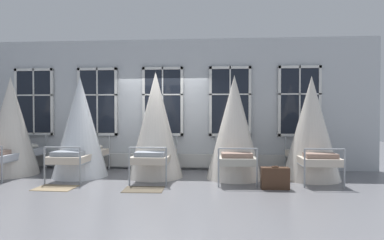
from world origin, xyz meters
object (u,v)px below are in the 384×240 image
at_px(cot_fourth, 234,129).
at_px(cot_fifth, 311,129).
at_px(cot_first, 11,128).
at_px(cot_second, 80,128).
at_px(cot_third, 156,126).
at_px(suitcase_dark, 275,178).

relative_size(cot_fourth, cot_fifth, 1.01).
height_order(cot_first, cot_fifth, cot_first).
bearing_deg(cot_fourth, cot_second, 89.11).
relative_size(cot_third, cot_fifth, 1.05).
distance_m(cot_second, cot_third, 1.86).
bearing_deg(cot_fifth, cot_third, 90.30).
bearing_deg(cot_fourth, cot_first, 88.24).
xyz_separation_m(cot_second, cot_fifth, (5.53, 0.07, -0.02)).
height_order(cot_first, cot_fourth, cot_first).
relative_size(cot_third, suitcase_dark, 4.52).
relative_size(cot_first, cot_fourth, 1.00).
relative_size(cot_first, suitcase_dark, 4.36).
xyz_separation_m(cot_third, suitcase_dark, (2.65, -1.07, -1.00)).
xyz_separation_m(cot_fourth, suitcase_dark, (0.76, -1.03, -0.95)).
xyz_separation_m(cot_fourth, cot_fifth, (1.79, 0.04, -0.01)).
bearing_deg(cot_first, cot_third, -90.16).
bearing_deg(cot_fourth, cot_third, 87.71).
distance_m(cot_first, cot_fourth, 5.56).
distance_m(cot_first, cot_second, 1.82).
distance_m(cot_third, cot_fifth, 3.68).
bearing_deg(cot_second, suitcase_dark, -102.42).
xyz_separation_m(cot_first, cot_fifth, (7.35, -0.01, -0.02)).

